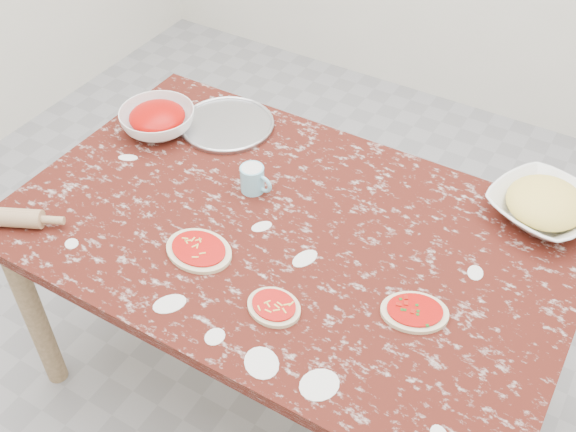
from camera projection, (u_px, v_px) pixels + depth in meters
The scene contains 9 objects.
ground at pixel (288, 377), 2.47m from camera, with size 4.00×4.00×0.00m, color gray.
worktable at pixel (288, 249), 2.01m from camera, with size 1.60×1.00×0.75m.
pizza_tray at pixel (227, 125), 2.32m from camera, with size 0.31×0.31×0.01m, color #B2B2B7.
sauce_bowl at pixel (158, 120), 2.28m from camera, with size 0.25×0.25×0.08m, color white.
cheese_bowl at pixel (544, 208), 1.97m from camera, with size 0.30×0.30×0.07m, color white.
flour_mug at pixel (253, 179), 2.05m from camera, with size 0.11×0.07×0.09m.
pizza_left at pixel (199, 250), 1.88m from camera, with size 0.20×0.16×0.02m.
pizza_mid at pixel (274, 307), 1.74m from camera, with size 0.16×0.13×0.02m.
pizza_right at pixel (415, 312), 1.72m from camera, with size 0.21×0.19×0.02m.
Camera 1 is at (0.72, -1.20, 2.11)m, focal length 42.56 mm.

